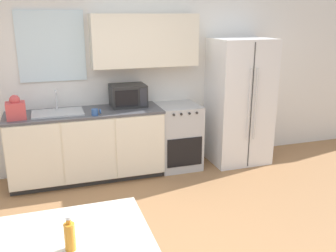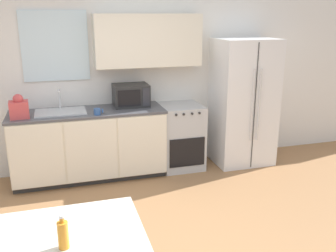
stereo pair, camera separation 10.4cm
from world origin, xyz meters
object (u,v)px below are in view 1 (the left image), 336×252
(oven_range, at_px, (178,136))
(microwave, at_px, (128,95))
(coffee_mug, at_px, (95,112))
(refrigerator, at_px, (239,102))
(drink_bottle, at_px, (70,236))

(oven_range, xyz_separation_m, microwave, (-0.69, 0.09, 0.63))
(coffee_mug, bearing_deg, microwave, 34.59)
(refrigerator, distance_m, coffee_mug, 2.13)
(refrigerator, distance_m, microwave, 1.65)
(oven_range, relative_size, refrigerator, 0.51)
(oven_range, bearing_deg, coffee_mug, -168.02)
(refrigerator, xyz_separation_m, drink_bottle, (-2.61, -2.66, -0.08))
(oven_range, height_order, refrigerator, refrigerator)
(drink_bottle, bearing_deg, refrigerator, 45.58)
(microwave, xyz_separation_m, coffee_mug, (-0.49, -0.34, -0.11))
(refrigerator, height_order, coffee_mug, refrigerator)
(drink_bottle, bearing_deg, oven_range, 58.38)
(refrigerator, bearing_deg, drink_bottle, -134.42)
(microwave, bearing_deg, refrigerator, -4.57)
(coffee_mug, distance_m, drink_bottle, 2.51)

